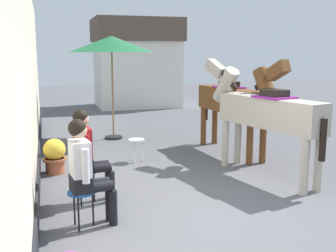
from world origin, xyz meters
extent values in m
plane|color=#56565B|center=(0.00, 3.00, 0.00)|extent=(40.00, 40.00, 0.00)
cube|color=beige|center=(-2.55, 1.50, 1.70)|extent=(0.30, 14.00, 3.40)
cube|color=black|center=(-2.53, 1.50, 0.18)|extent=(0.34, 14.00, 0.36)
cube|color=silver|center=(1.40, 11.67, 1.30)|extent=(3.20, 2.40, 2.60)
cube|color=brown|center=(1.40, 11.67, 3.05)|extent=(3.40, 2.60, 0.90)
cylinder|color=#194C99|center=(-1.84, 0.16, 0.46)|extent=(0.34, 0.34, 0.03)
cylinder|color=black|center=(-1.70, 0.18, 0.22)|extent=(0.02, 0.02, 0.45)
cylinder|color=black|center=(-1.92, 0.27, 0.22)|extent=(0.02, 0.02, 0.45)
cylinder|color=black|center=(-1.89, 0.03, 0.22)|extent=(0.02, 0.02, 0.45)
cube|color=black|center=(-1.84, 0.16, 0.58)|extent=(0.28, 0.35, 0.20)
cube|color=silver|center=(-1.84, 0.16, 0.90)|extent=(0.26, 0.37, 0.44)
sphere|color=tan|center=(-1.84, 0.16, 1.25)|extent=(0.20, 0.20, 0.20)
sphere|color=black|center=(-1.86, 0.16, 1.28)|extent=(0.22, 0.22, 0.22)
cylinder|color=black|center=(-1.66, 0.26, 0.53)|extent=(0.39, 0.18, 0.13)
cylinder|color=black|center=(-1.47, 0.29, 0.23)|extent=(0.11, 0.11, 0.46)
cylinder|color=black|center=(-1.64, 0.10, 0.53)|extent=(0.39, 0.18, 0.13)
cylinder|color=black|center=(-1.45, 0.13, 0.23)|extent=(0.11, 0.11, 0.46)
cylinder|color=silver|center=(-1.84, 0.36, 0.85)|extent=(0.09, 0.09, 0.42)
cylinder|color=silver|center=(-1.79, -0.04, 0.85)|extent=(0.09, 0.09, 0.42)
cylinder|color=#194C99|center=(-1.73, 1.02, 0.46)|extent=(0.34, 0.34, 0.03)
cylinder|color=black|center=(-1.59, 1.03, 0.22)|extent=(0.02, 0.02, 0.45)
cylinder|color=black|center=(-1.81, 1.14, 0.22)|extent=(0.02, 0.02, 0.45)
cylinder|color=black|center=(-1.79, 0.89, 0.22)|extent=(0.02, 0.02, 0.45)
cube|color=black|center=(-1.73, 1.02, 0.58)|extent=(0.26, 0.34, 0.20)
cube|color=maroon|center=(-1.73, 1.02, 0.90)|extent=(0.24, 0.35, 0.44)
sphere|color=tan|center=(-1.73, 1.02, 1.25)|extent=(0.20, 0.20, 0.20)
sphere|color=black|center=(-1.75, 1.02, 1.28)|extent=(0.22, 0.22, 0.22)
cylinder|color=black|center=(-1.54, 1.11, 0.53)|extent=(0.39, 0.16, 0.13)
cylinder|color=black|center=(-1.35, 1.13, 0.23)|extent=(0.11, 0.11, 0.46)
cylinder|color=black|center=(-1.53, 0.95, 0.53)|extent=(0.39, 0.16, 0.13)
cylinder|color=black|center=(-1.34, 0.97, 0.23)|extent=(0.11, 0.11, 0.46)
cylinder|color=maroon|center=(-1.72, 1.22, 0.85)|extent=(0.09, 0.09, 0.42)
cylinder|color=maroon|center=(-1.69, 0.82, 0.85)|extent=(0.09, 0.09, 0.42)
cube|color=#B2A899|center=(1.48, 1.38, 1.16)|extent=(0.96, 2.24, 0.52)
cylinder|color=#B2A899|center=(1.09, 2.30, 0.45)|extent=(0.13, 0.13, 0.90)
cylinder|color=#B2A899|center=(1.39, 2.37, 0.45)|extent=(0.13, 0.13, 0.90)
cylinder|color=#B2A899|center=(1.56, 0.42, 0.45)|extent=(0.13, 0.13, 0.90)
cylinder|color=#B2A899|center=(1.86, 0.49, 0.45)|extent=(0.13, 0.13, 0.90)
cylinder|color=#B2A899|center=(1.19, 2.55, 1.55)|extent=(0.42, 0.68, 0.73)
cube|color=#B2A899|center=(1.10, 2.88, 1.86)|extent=(0.30, 0.56, 0.40)
cube|color=black|center=(1.19, 2.53, 1.69)|extent=(0.19, 0.62, 0.48)
cylinder|color=black|center=(1.75, 0.28, 0.89)|extent=(0.12, 0.12, 0.65)
cube|color=#8C1E8C|center=(1.50, 1.29, 1.44)|extent=(0.63, 0.70, 0.03)
cube|color=black|center=(1.50, 1.29, 1.51)|extent=(0.38, 0.49, 0.12)
cube|color=brown|center=(1.62, 3.22, 1.16)|extent=(0.68, 2.23, 0.52)
cylinder|color=brown|center=(1.88, 2.26, 0.45)|extent=(0.13, 0.13, 0.90)
cylinder|color=brown|center=(1.58, 2.23, 0.45)|extent=(0.13, 0.13, 0.90)
cylinder|color=brown|center=(1.67, 4.19, 0.45)|extent=(0.13, 0.13, 0.90)
cylinder|color=brown|center=(1.36, 4.16, 0.45)|extent=(0.13, 0.13, 0.90)
cylinder|color=brown|center=(1.75, 2.03, 1.55)|extent=(0.35, 0.66, 0.73)
cube|color=brown|center=(1.79, 1.69, 1.86)|extent=(0.24, 0.54, 0.40)
cube|color=black|center=(1.75, 2.05, 1.69)|extent=(0.11, 0.63, 0.48)
cylinder|color=black|center=(1.50, 4.36, 0.89)|extent=(0.11, 0.11, 0.65)
cube|color=#8C1E8C|center=(1.61, 3.32, 1.44)|extent=(0.56, 0.65, 0.03)
cube|color=black|center=(1.61, 3.32, 1.51)|extent=(0.33, 0.47, 0.12)
cylinder|color=#A85638|center=(-2.10, 2.72, 0.14)|extent=(0.34, 0.34, 0.28)
cylinder|color=#A85638|center=(-2.10, 2.72, 0.26)|extent=(0.43, 0.43, 0.04)
sphere|color=gold|center=(-2.10, 2.72, 0.44)|extent=(0.40, 0.40, 0.40)
cylinder|color=black|center=(-0.58, 5.46, 0.03)|extent=(0.44, 0.44, 0.06)
cylinder|color=olive|center=(-0.58, 5.46, 1.10)|extent=(0.04, 0.04, 2.20)
cone|color=#1E6638|center=(-0.58, 5.46, 2.38)|extent=(2.10, 2.10, 0.40)
cylinder|color=white|center=(-0.50, 3.10, 0.45)|extent=(0.32, 0.32, 0.03)
cylinder|color=silver|center=(-0.37, 3.10, 0.22)|extent=(0.02, 0.02, 0.43)
cylinder|color=silver|center=(-0.56, 3.21, 0.22)|extent=(0.02, 0.02, 0.43)
cylinder|color=silver|center=(-0.56, 2.98, 0.22)|extent=(0.02, 0.02, 0.43)
camera|label=1|loc=(-2.20, -4.82, 2.18)|focal=43.94mm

